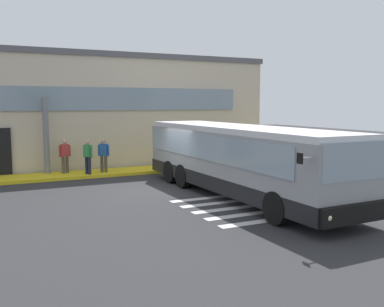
{
  "coord_description": "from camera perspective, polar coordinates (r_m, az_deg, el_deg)",
  "views": [
    {
      "loc": [
        -6.21,
        -16.56,
        3.54
      ],
      "look_at": [
        1.52,
        -0.61,
        1.5
      ],
      "focal_mm": 40.44,
      "sensor_mm": 36.0,
      "label": 1
    }
  ],
  "objects": [
    {
      "name": "terminal_building",
      "position": [
        28.68,
        -14.79,
        5.54
      ],
      "size": [
        20.64,
        13.8,
        6.29
      ],
      "color": "beige",
      "rests_on": "ground"
    },
    {
      "name": "bus_main_foreground",
      "position": [
        16.59,
        6.21,
        -1.11
      ],
      "size": [
        3.02,
        11.59,
        2.7
      ],
      "color": "gray",
      "rests_on": "ground"
    },
    {
      "name": "passenger_near_column",
      "position": [
        22.06,
        -16.46,
        -0.02
      ],
      "size": [
        0.58,
        0.43,
        1.68
      ],
      "color": "#4C4233",
      "rests_on": "boarding_curb"
    },
    {
      "name": "bay_paint_stripes",
      "position": [
        15.25,
        7.59,
        -6.9
      ],
      "size": [
        4.4,
        3.96,
        0.01
      ],
      "color": "silver",
      "rests_on": "ground"
    },
    {
      "name": "boarding_curb",
      "position": [
        22.51,
        -9.54,
        -2.38
      ],
      "size": [
        22.84,
        2.0,
        0.15
      ],
      "primitive_type": "cube",
      "color": "yellow",
      "rests_on": "ground"
    },
    {
      "name": "entry_support_column",
      "position": [
        22.18,
        -18.69,
        2.26
      ],
      "size": [
        0.28,
        0.28,
        3.72
      ],
      "primitive_type": "cylinder",
      "color": "slate",
      "rests_on": "boarding_curb"
    },
    {
      "name": "passenger_at_curb_edge",
      "position": [
        21.85,
        -11.57,
        -0.04
      ],
      "size": [
        0.5,
        0.4,
        1.68
      ],
      "color": "#4C4233",
      "rests_on": "boarding_curb"
    },
    {
      "name": "passenger_by_doorway",
      "position": [
        21.46,
        -13.58,
        -0.2
      ],
      "size": [
        0.39,
        0.51,
        1.68
      ],
      "color": "#1E2338",
      "rests_on": "boarding_curb"
    },
    {
      "name": "ground_plane",
      "position": [
        18.03,
        -5.21,
        -4.81
      ],
      "size": [
        80.0,
        90.0,
        0.02
      ],
      "primitive_type": "cube",
      "color": "#2B2B2D",
      "rests_on": "ground"
    }
  ]
}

